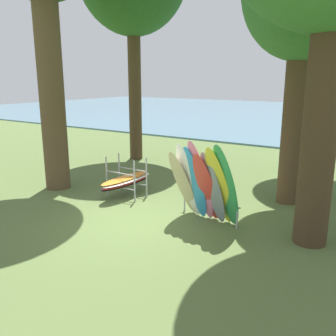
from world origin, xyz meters
TOP-DOWN VIEW (x-y plane):
  - ground_plane at (0.00, 0.00)m, footprint 80.00×80.00m
  - lake_water at (0.00, 29.79)m, footprint 80.00×36.00m
  - leaning_board_pile at (1.60, 0.75)m, footprint 1.99×1.25m
  - board_storage_rack at (-1.46, 1.43)m, footprint 1.15×2.13m

SIDE VIEW (x-z plane):
  - ground_plane at x=0.00m, z-range 0.00..0.00m
  - lake_water at x=0.00m, z-range 0.00..0.10m
  - board_storage_rack at x=-1.46m, z-range -0.13..1.12m
  - leaning_board_pile at x=1.60m, z-range -0.08..2.11m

